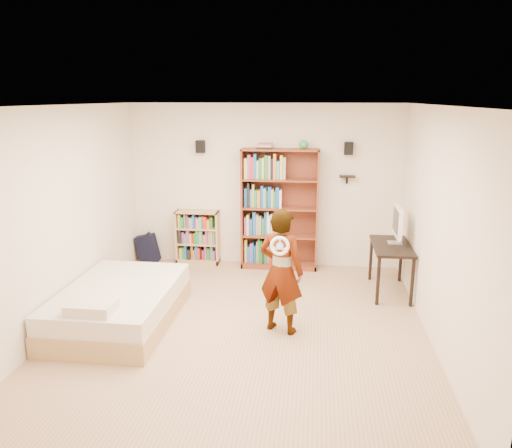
{
  "coord_description": "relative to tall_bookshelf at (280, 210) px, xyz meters",
  "views": [
    {
      "loc": [
        0.85,
        -5.67,
        2.79
      ],
      "look_at": [
        0.09,
        0.6,
        1.18
      ],
      "focal_mm": 35.0,
      "sensor_mm": 36.0,
      "label": 1
    }
  ],
  "objects": [
    {
      "name": "ground",
      "position": [
        -0.27,
        -2.32,
        -0.99
      ],
      "size": [
        4.5,
        5.0,
        0.01
      ],
      "primitive_type": "cube",
      "color": "tan",
      "rests_on": "ground"
    },
    {
      "name": "room_shell",
      "position": [
        -0.27,
        -2.32,
        0.77
      ],
      "size": [
        4.52,
        5.02,
        2.71
      ],
      "color": "beige",
      "rests_on": "ground"
    },
    {
      "name": "crown_molding",
      "position": [
        -0.27,
        -2.32,
        1.68
      ],
      "size": [
        4.5,
        5.0,
        0.06
      ],
      "color": "silver",
      "rests_on": "room_shell"
    },
    {
      "name": "speaker_left",
      "position": [
        -1.32,
        0.08,
        1.01
      ],
      "size": [
        0.14,
        0.12,
        0.2
      ],
      "primitive_type": "cube",
      "color": "black",
      "rests_on": "room_shell"
    },
    {
      "name": "speaker_right",
      "position": [
        1.08,
        0.08,
        1.01
      ],
      "size": [
        0.14,
        0.12,
        0.2
      ],
      "primitive_type": "cube",
      "color": "black",
      "rests_on": "room_shell"
    },
    {
      "name": "wall_shelf",
      "position": [
        1.08,
        0.09,
        0.56
      ],
      "size": [
        0.25,
        0.16,
        0.02
      ],
      "primitive_type": "cube",
      "color": "black",
      "rests_on": "room_shell"
    },
    {
      "name": "tall_bookshelf",
      "position": [
        0.0,
        0.0,
        0.0
      ],
      "size": [
        1.26,
        0.37,
        1.99
      ],
      "primitive_type": null,
      "color": "brown",
      "rests_on": "ground"
    },
    {
      "name": "low_bookshelf",
      "position": [
        -1.4,
        0.05,
        -0.53
      ],
      "size": [
        0.73,
        0.28,
        0.92
      ],
      "primitive_type": null,
      "color": "tan",
      "rests_on": "ground"
    },
    {
      "name": "computer_desk",
      "position": [
        1.69,
        -0.93,
        -0.63
      ],
      "size": [
        0.53,
        1.06,
        0.72
      ],
      "primitive_type": null,
      "color": "black",
      "rests_on": "ground"
    },
    {
      "name": "imac",
      "position": [
        1.74,
        -0.85,
        0.01
      ],
      "size": [
        0.13,
        0.56,
        0.55
      ],
      "primitive_type": null,
      "rotation": [
        0.0,
        0.0,
        0.03
      ],
      "color": "white",
      "rests_on": "computer_desk"
    },
    {
      "name": "daybed",
      "position": [
        -1.84,
        -2.38,
        -0.69
      ],
      "size": [
        1.32,
        2.04,
        0.6
      ],
      "primitive_type": null,
      "color": "white",
      "rests_on": "ground"
    },
    {
      "name": "person",
      "position": [
        0.2,
        -2.36,
        -0.22
      ],
      "size": [
        0.66,
        0.54,
        1.54
      ],
      "primitive_type": "imported",
      "rotation": [
        0.0,
        0.0,
        2.78
      ],
      "color": "black",
      "rests_on": "ground"
    },
    {
      "name": "wii_wheel",
      "position": [
        0.2,
        -2.64,
        0.18
      ],
      "size": [
        0.22,
        0.08,
        0.23
      ],
      "primitive_type": "torus",
      "rotation": [
        1.36,
        0.0,
        0.0
      ],
      "color": "white",
      "rests_on": "person"
    },
    {
      "name": "navy_bag",
      "position": [
        -2.29,
        0.01,
        -0.75
      ],
      "size": [
        0.37,
        0.24,
        0.49
      ],
      "primitive_type": null,
      "rotation": [
        0.0,
        0.0,
        0.0
      ],
      "color": "black",
      "rests_on": "ground"
    }
  ]
}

